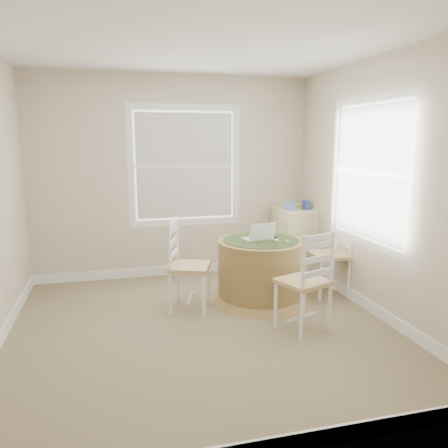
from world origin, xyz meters
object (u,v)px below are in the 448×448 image
object	(u,v)px
chair_left	(190,266)
chair_near	(303,281)
chair_right	(329,254)
round_table	(261,267)
laptop	(258,237)
corner_chest	(293,240)

from	to	relation	value
chair_left	chair_near	world-z (taller)	same
chair_near	chair_right	world-z (taller)	same
round_table	chair_near	distance (m)	0.86
round_table	chair_near	size ratio (longest dim) A/B	1.21
chair_left	round_table	bearing A→B (deg)	-64.33
chair_right	laptop	bearing A→B (deg)	-89.73
chair_right	chair_near	bearing A→B (deg)	-37.14
laptop	corner_chest	world-z (taller)	laptop
laptop	corner_chest	distance (m)	1.25
chair_near	laptop	size ratio (longest dim) A/B	2.80
chair_left	laptop	size ratio (longest dim) A/B	2.80
chair_left	chair_right	size ratio (longest dim) A/B	1.00
chair_near	laptop	xyz separation A→B (m)	(-0.15, 0.87, 0.25)
chair_near	chair_right	xyz separation A→B (m)	(0.70, 0.83, 0.00)
chair_left	corner_chest	distance (m)	1.91
chair_near	laptop	distance (m)	0.92
round_table	chair_near	xyz separation A→B (m)	(0.13, -0.84, 0.10)
laptop	corner_chest	size ratio (longest dim) A/B	0.39
round_table	chair_right	distance (m)	0.84
round_table	chair_left	world-z (taller)	chair_left
round_table	chair_right	xyz separation A→B (m)	(0.83, -0.01, 0.10)
round_table	chair_left	bearing A→B (deg)	-173.86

